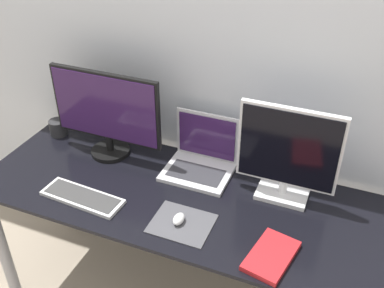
% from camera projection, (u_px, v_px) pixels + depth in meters
% --- Properties ---
extents(wall_back, '(7.00, 0.05, 2.50)m').
position_uv_depth(wall_back, '(219.00, 50.00, 1.98)').
color(wall_back, silver).
rests_on(wall_back, ground_plane).
extents(desk, '(1.86, 0.67, 0.73)m').
position_uv_depth(desk, '(185.00, 216.00, 2.02)').
color(desk, black).
rests_on(desk, ground_plane).
extents(monitor_left, '(0.56, 0.19, 0.43)m').
position_uv_depth(monitor_left, '(106.00, 112.00, 2.11)').
color(monitor_left, black).
rests_on(monitor_left, desk).
extents(monitor_right, '(0.42, 0.15, 0.43)m').
position_uv_depth(monitor_right, '(288.00, 154.00, 1.84)').
color(monitor_right, silver).
rests_on(monitor_right, desk).
extents(laptop, '(0.31, 0.25, 0.26)m').
position_uv_depth(laptop, '(201.00, 157.00, 2.09)').
color(laptop, silver).
rests_on(laptop, desk).
extents(keyboard, '(0.38, 0.15, 0.02)m').
position_uv_depth(keyboard, '(82.00, 197.00, 1.93)').
color(keyboard, silver).
rests_on(keyboard, desk).
extents(mousepad, '(0.24, 0.20, 0.00)m').
position_uv_depth(mousepad, '(182.00, 224.00, 1.81)').
color(mousepad, '#47474C').
rests_on(mousepad, desk).
extents(mouse, '(0.04, 0.07, 0.03)m').
position_uv_depth(mouse, '(179.00, 219.00, 1.80)').
color(mouse, silver).
rests_on(mouse, mousepad).
extents(book, '(0.18, 0.26, 0.02)m').
position_uv_depth(book, '(271.00, 256.00, 1.65)').
color(book, red).
rests_on(book, desk).
extents(mug, '(0.09, 0.09, 0.08)m').
position_uv_depth(mug, '(58.00, 128.00, 2.35)').
color(mug, '#262628').
rests_on(mug, desk).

